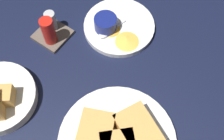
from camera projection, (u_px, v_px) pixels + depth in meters
ground_plane at (100, 90)px, 77.50cm from camera, size 110.00×110.00×3.00cm
sandwich_half_near at (94, 140)px, 65.49cm from camera, size 14.96×12.21×4.80cm
sandwich_half_extra at (140, 135)px, 66.08cm from camera, size 12.54×15.02×4.80cm
ramekin_dark_sauce at (145, 139)px, 65.98cm from camera, size 6.38×6.38×3.78cm
spoon_by_dark_ramekin at (122, 135)px, 68.14cm from camera, size 4.68×9.79×0.80cm
plate_chips_companion at (119, 26)px, 84.81cm from camera, size 20.56×20.56×1.60cm
ramekin_light_gravy at (106, 23)px, 81.72cm from camera, size 6.44×6.44×4.01cm
spoon_by_gravy_ramekin at (107, 32)px, 82.37cm from camera, size 9.92×3.88×0.80cm
plantain_chip_scatter at (118, 33)px, 82.25cm from camera, size 9.69×16.19×0.60cm
condiment_caddy at (50, 30)px, 80.98cm from camera, size 9.00×9.00×9.50cm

